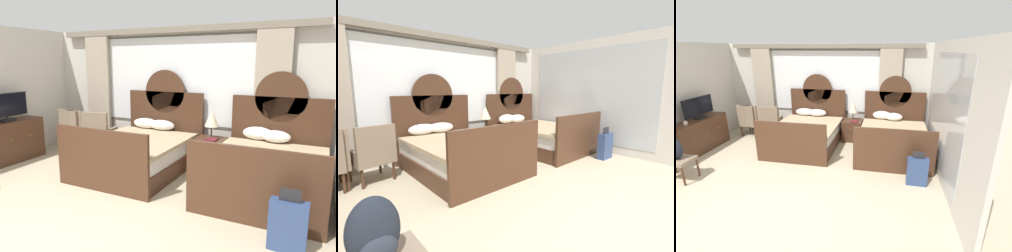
# 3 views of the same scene
# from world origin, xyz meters

# --- Properties ---
(ground_plane) EXTENTS (24.00, 24.00, 0.00)m
(ground_plane) POSITION_xyz_m (0.00, 0.00, 0.00)
(ground_plane) COLOR #BCAD8E
(wall_back_window) EXTENTS (6.11, 0.22, 2.70)m
(wall_back_window) POSITION_xyz_m (0.00, 3.87, 1.43)
(wall_back_window) COLOR beige
(wall_back_window) RESTS_ON ground_plane
(bed_near_window) EXTENTS (1.70, 2.22, 1.83)m
(bed_near_window) POSITION_xyz_m (-0.19, 2.72, 0.37)
(bed_near_window) COLOR #472B1C
(bed_near_window) RESTS_ON ground_plane
(bed_near_mirror) EXTENTS (1.70, 2.22, 1.83)m
(bed_near_mirror) POSITION_xyz_m (2.11, 2.72, 0.37)
(bed_near_mirror) COLOR #472B1C
(bed_near_mirror) RESTS_ON ground_plane
(nightstand_between_beds) EXTENTS (0.55, 0.57, 0.59)m
(nightstand_between_beds) POSITION_xyz_m (0.96, 3.35, 0.29)
(nightstand_between_beds) COLOR #472B1C
(nightstand_between_beds) RESTS_ON ground_plane
(table_lamp_on_nightstand) EXTENTS (0.27, 0.27, 0.53)m
(table_lamp_on_nightstand) POSITION_xyz_m (0.96, 3.42, 0.96)
(table_lamp_on_nightstand) COLOR brown
(table_lamp_on_nightstand) RESTS_ON nightstand_between_beds
(book_on_nightstand) EXTENTS (0.18, 0.26, 0.03)m
(book_on_nightstand) POSITION_xyz_m (1.03, 3.25, 0.60)
(book_on_nightstand) COLOR maroon
(book_on_nightstand) RESTS_ON nightstand_between_beds
(dresser_minibar) EXTENTS (0.51, 1.61, 0.84)m
(dresser_minibar) POSITION_xyz_m (-2.81, 1.83, 0.42)
(dresser_minibar) COLOR #472B1C
(dresser_minibar) RESTS_ON ground_plane
(tv_flatscreen) EXTENTS (0.20, 0.93, 0.55)m
(tv_flatscreen) POSITION_xyz_m (-2.78, 1.95, 1.12)
(tv_flatscreen) COLOR black
(tv_flatscreen) RESTS_ON dresser_minibar
(armchair_by_window_left) EXTENTS (0.69, 0.69, 0.95)m
(armchair_by_window_left) POSITION_xyz_m (-1.52, 3.18, 0.49)
(armchair_by_window_left) COLOR #84705B
(armchair_by_window_left) RESTS_ON ground_plane
(armchair_by_window_centre) EXTENTS (0.67, 0.67, 0.95)m
(armchair_by_window_centre) POSITION_xyz_m (-2.18, 3.18, 0.49)
(armchair_by_window_centre) COLOR #84705B
(armchair_by_window_centre) RESTS_ON ground_plane
(armchair_by_window_right) EXTENTS (0.64, 0.64, 0.95)m
(armchair_by_window_right) POSITION_xyz_m (-2.16, 3.18, 0.49)
(armchair_by_window_right) COLOR #84705B
(armchair_by_window_right) RESTS_ON ground_plane
(suitcase_on_floor) EXTENTS (0.39, 0.17, 0.70)m
(suitcase_on_floor) POSITION_xyz_m (2.57, 1.23, 0.28)
(suitcase_on_floor) COLOR navy
(suitcase_on_floor) RESTS_ON ground_plane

